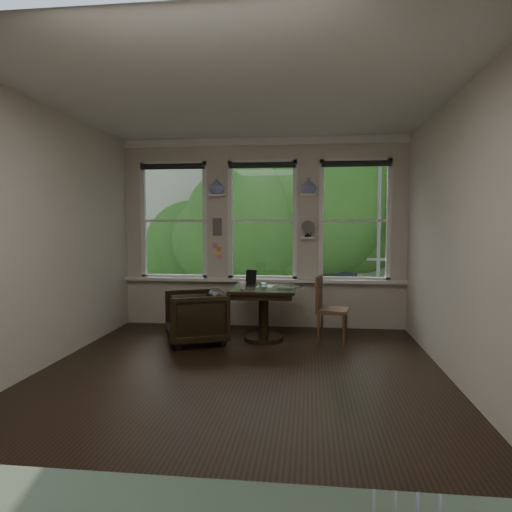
# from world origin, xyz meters

# --- Properties ---
(ground) EXTENTS (4.50, 4.50, 0.00)m
(ground) POSITION_xyz_m (0.00, 0.00, 0.00)
(ground) COLOR black
(ground) RESTS_ON ground
(ceiling) EXTENTS (4.50, 4.50, 0.00)m
(ceiling) POSITION_xyz_m (0.00, 0.00, 3.00)
(ceiling) COLOR silver
(ceiling) RESTS_ON ground
(wall_back) EXTENTS (4.50, 0.00, 4.50)m
(wall_back) POSITION_xyz_m (0.00, 2.25, 1.50)
(wall_back) COLOR beige
(wall_back) RESTS_ON ground
(wall_front) EXTENTS (4.50, 0.00, 4.50)m
(wall_front) POSITION_xyz_m (0.00, -2.25, 1.50)
(wall_front) COLOR beige
(wall_front) RESTS_ON ground
(wall_left) EXTENTS (0.00, 4.50, 4.50)m
(wall_left) POSITION_xyz_m (-2.25, 0.00, 1.50)
(wall_left) COLOR beige
(wall_left) RESTS_ON ground
(wall_right) EXTENTS (0.00, 4.50, 4.50)m
(wall_right) POSITION_xyz_m (2.25, 0.00, 1.50)
(wall_right) COLOR beige
(wall_right) RESTS_ON ground
(window_left) EXTENTS (1.10, 0.12, 1.90)m
(window_left) POSITION_xyz_m (-1.45, 2.25, 1.70)
(window_left) COLOR white
(window_left) RESTS_ON ground
(window_center) EXTENTS (1.10, 0.12, 1.90)m
(window_center) POSITION_xyz_m (0.00, 2.25, 1.70)
(window_center) COLOR white
(window_center) RESTS_ON ground
(window_right) EXTENTS (1.10, 0.12, 1.90)m
(window_right) POSITION_xyz_m (1.45, 2.25, 1.70)
(window_right) COLOR white
(window_right) RESTS_ON ground
(shelf_left) EXTENTS (0.26, 0.16, 0.03)m
(shelf_left) POSITION_xyz_m (-0.72, 2.15, 2.10)
(shelf_left) COLOR white
(shelf_left) RESTS_ON ground
(shelf_right) EXTENTS (0.26, 0.16, 0.03)m
(shelf_right) POSITION_xyz_m (0.72, 2.15, 2.10)
(shelf_right) COLOR white
(shelf_right) RESTS_ON ground
(intercom) EXTENTS (0.14, 0.06, 0.28)m
(intercom) POSITION_xyz_m (-0.72, 2.18, 1.60)
(intercom) COLOR #59544F
(intercom) RESTS_ON ground
(sticky_notes) EXTENTS (0.16, 0.01, 0.24)m
(sticky_notes) POSITION_xyz_m (-0.72, 2.19, 1.25)
(sticky_notes) COLOR pink
(sticky_notes) RESTS_ON ground
(desk_fan) EXTENTS (0.20, 0.20, 0.24)m
(desk_fan) POSITION_xyz_m (0.72, 2.13, 1.53)
(desk_fan) COLOR #59544F
(desk_fan) RESTS_ON ground
(vase_left) EXTENTS (0.24, 0.24, 0.25)m
(vase_left) POSITION_xyz_m (-0.72, 2.15, 2.24)
(vase_left) COLOR white
(vase_left) RESTS_ON shelf_left
(vase_right) EXTENTS (0.24, 0.24, 0.25)m
(vase_right) POSITION_xyz_m (0.72, 2.15, 2.24)
(vase_right) COLOR white
(vase_right) RESTS_ON shelf_right
(table) EXTENTS (0.90, 0.90, 0.75)m
(table) POSITION_xyz_m (0.11, 1.31, 0.38)
(table) COLOR black
(table) RESTS_ON ground
(armchair_left) EXTENTS (1.04, 1.03, 0.73)m
(armchair_left) POSITION_xyz_m (-0.80, 1.03, 0.36)
(armchair_left) COLOR black
(armchair_left) RESTS_ON ground
(cushion_red) EXTENTS (0.45, 0.45, 0.06)m
(cushion_red) POSITION_xyz_m (-0.80, 1.03, 0.45)
(cushion_red) COLOR maroon
(cushion_red) RESTS_ON armchair_left
(side_chair_right) EXTENTS (0.48, 0.48, 0.92)m
(side_chair_right) POSITION_xyz_m (1.08, 1.29, 0.46)
(side_chair_right) COLOR #412C17
(side_chair_right) RESTS_ON ground
(laptop) EXTENTS (0.37, 0.25, 0.03)m
(laptop) POSITION_xyz_m (0.48, 1.15, 0.76)
(laptop) COLOR black
(laptop) RESTS_ON table
(mug) EXTENTS (0.12, 0.12, 0.10)m
(mug) POSITION_xyz_m (-0.16, 1.12, 0.80)
(mug) COLOR white
(mug) RESTS_ON table
(drinking_glass) EXTENTS (0.15, 0.15, 0.09)m
(drinking_glass) POSITION_xyz_m (0.12, 1.18, 0.80)
(drinking_glass) COLOR white
(drinking_glass) RESTS_ON table
(tablet) EXTENTS (0.17, 0.11, 0.22)m
(tablet) POSITION_xyz_m (-0.10, 1.59, 0.86)
(tablet) COLOR black
(tablet) RESTS_ON table
(papers) EXTENTS (0.26, 0.33, 0.00)m
(papers) POSITION_xyz_m (0.12, 1.47, 0.75)
(papers) COLOR silver
(papers) RESTS_ON table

